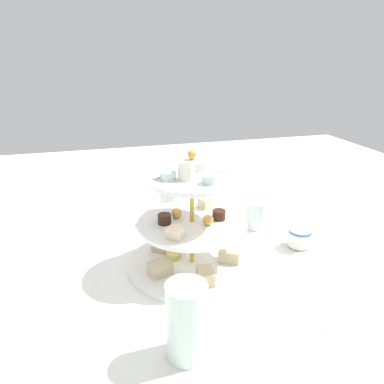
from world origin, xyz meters
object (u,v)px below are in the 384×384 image
Objects in this scene: butter_knife_right at (336,307)px; water_glass_mid_back at (170,205)px; water_glass_short_left at (256,214)px; teacup_with_saucer at (299,239)px; water_glass_tall_right at (187,321)px; butter_knife_left at (50,275)px; tiered_serving_stand at (192,233)px.

water_glass_mid_back is (0.23, -0.47, 0.05)m from butter_knife_right.
water_glass_short_left reaches higher than teacup_with_saucer.
water_glass_tall_right is 0.51m from water_glass_short_left.
butter_knife_left is 0.38m from water_glass_mid_back.
teacup_with_saucer is 0.84× the size of water_glass_mid_back.
water_glass_short_left is 0.89× the size of teacup_with_saucer.
water_glass_tall_right is 1.27× the size of water_glass_mid_back.
water_glass_mid_back is at bearing -99.23° from water_glass_tall_right.
butter_knife_left is (0.32, -0.04, -0.08)m from tiered_serving_stand.
water_glass_tall_right reaches higher than teacup_with_saucer.
tiered_serving_stand is at bearing 92.54° from butter_knife_right.
water_glass_mid_back is (0.29, -0.24, 0.03)m from teacup_with_saucer.
tiered_serving_stand is 0.29m from teacup_with_saucer.
butter_knife_left is at bearing 32.34° from water_glass_mid_back.
water_glass_short_left reaches higher than butter_knife_left.
butter_knife_right is (0.06, 0.23, -0.02)m from teacup_with_saucer.
butter_knife_left is (0.61, -0.04, -0.02)m from teacup_with_saucer.
water_glass_mid_back is (0.23, -0.10, 0.01)m from water_glass_short_left.
butter_knife_left and butter_knife_right have the same top height.
butter_knife_right is at bearing -173.63° from water_glass_tall_right.
water_glass_short_left is 0.56m from butter_knife_left.
butter_knife_right is (-0.00, 0.37, -0.04)m from water_glass_short_left.
teacup_with_saucer is at bearing -143.93° from water_glass_tall_right.
tiered_serving_stand is 3.36× the size of teacup_with_saucer.
butter_knife_right is (-0.23, 0.23, -0.08)m from tiered_serving_stand.
water_glass_mid_back is (-0.08, -0.51, -0.01)m from water_glass_tall_right.
water_glass_tall_right reaches higher than butter_knife_left.
tiered_serving_stand is at bearing 32.45° from water_glass_short_left.
water_glass_mid_back is at bearing 72.85° from butter_knife_right.
butter_knife_right is at bearing 76.59° from teacup_with_saucer.
teacup_with_saucer is 0.53× the size of butter_knife_right.
teacup_with_saucer is 0.53× the size of butter_knife_left.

